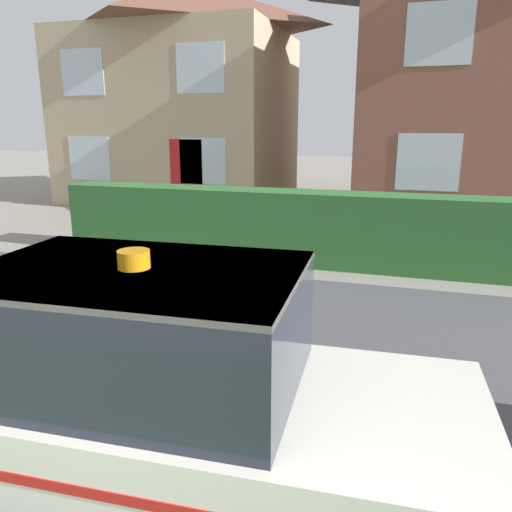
# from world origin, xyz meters

# --- Properties ---
(road_strip) EXTENTS (28.00, 6.50, 0.01)m
(road_strip) POSITION_xyz_m (0.00, 4.57, 0.01)
(road_strip) COLOR #4C4C51
(road_strip) RESTS_ON ground
(garden_hedge) EXTENTS (9.93, 0.78, 1.34)m
(garden_hedge) POSITION_xyz_m (0.18, 8.82, 0.67)
(garden_hedge) COLOR #2D662D
(garden_hedge) RESTS_ON ground
(police_car) EXTENTS (4.50, 1.85, 1.72)m
(police_car) POSITION_xyz_m (0.14, 2.74, 0.75)
(police_car) COLOR black
(police_car) RESTS_ON road_strip
(house_left) EXTENTS (7.08, 5.86, 7.00)m
(house_left) POSITION_xyz_m (-5.70, 15.98, 3.56)
(house_left) COLOR tan
(house_left) RESTS_ON ground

